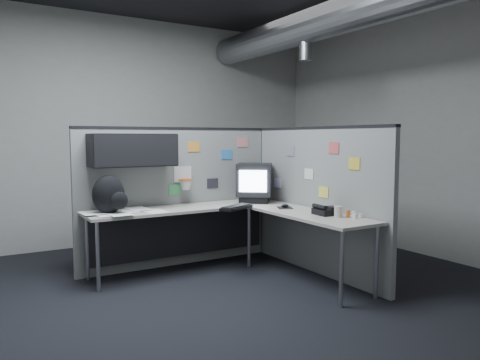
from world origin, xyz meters
TOP-DOWN VIEW (x-y plane):
  - room at (0.56, 0.00)m, footprint 5.62×5.62m
  - partition_back at (-0.25, 1.23)m, footprint 2.44×0.42m
  - partition_right at (1.10, 0.22)m, footprint 0.07×2.23m
  - desk at (0.15, 0.70)m, footprint 2.31×2.11m
  - monitor at (0.75, 0.95)m, footprint 0.57×0.57m
  - keyboard at (0.28, 0.58)m, footprint 0.46×0.34m
  - mouse at (0.78, 0.36)m, footprint 0.23×0.24m
  - phone at (0.86, -0.22)m, footprint 0.22×0.24m
  - bottles at (0.96, -0.51)m, footprint 0.13×0.14m
  - cup at (0.86, -0.40)m, footprint 0.10×0.10m
  - papers at (-0.87, 0.95)m, footprint 0.86×0.58m
  - backpack at (-1.00, 0.94)m, footprint 0.38×0.34m

SIDE VIEW (x-z plane):
  - desk at x=0.15m, z-range 0.25..0.98m
  - papers at x=-0.87m, z-range 0.73..0.75m
  - mouse at x=0.78m, z-range 0.72..0.77m
  - keyboard at x=0.28m, z-range 0.73..0.77m
  - bottles at x=0.96m, z-range 0.72..0.80m
  - phone at x=0.86m, z-range 0.72..0.82m
  - cup at x=0.86m, z-range 0.73..0.84m
  - partition_right at x=1.10m, z-range 0.00..1.63m
  - backpack at x=-1.00m, z-range 0.72..1.12m
  - monitor at x=0.75m, z-range 0.74..1.20m
  - partition_back at x=-0.25m, z-range 0.18..1.81m
  - room at x=0.56m, z-range 0.49..3.71m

